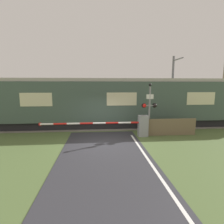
% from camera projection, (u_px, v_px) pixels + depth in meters
% --- Properties ---
extents(ground_plane, '(80.00, 80.00, 0.00)m').
position_uv_depth(ground_plane, '(103.00, 141.00, 10.21)').
color(ground_plane, '#4C6033').
extents(track_bed, '(36.00, 3.20, 0.13)m').
position_uv_depth(track_bed, '(102.00, 126.00, 14.04)').
color(track_bed, slate).
rests_on(track_bed, ground_plane).
extents(train, '(21.51, 2.84, 3.74)m').
position_uv_depth(train, '(119.00, 102.00, 13.87)').
color(train, black).
rests_on(train, ground_plane).
extents(crossing_barrier, '(6.76, 0.44, 1.35)m').
position_uv_depth(crossing_barrier, '(134.00, 125.00, 11.07)').
color(crossing_barrier, gray).
rests_on(crossing_barrier, ground_plane).
extents(signal_post, '(0.99, 0.26, 3.35)m').
position_uv_depth(signal_post, '(150.00, 106.00, 11.11)').
color(signal_post, gray).
rests_on(signal_post, ground_plane).
extents(catenary_pole, '(0.20, 1.90, 5.91)m').
position_uv_depth(catenary_pole, '(172.00, 87.00, 16.51)').
color(catenary_pole, slate).
rests_on(catenary_pole, ground_plane).
extents(roadside_fence, '(3.41, 0.06, 1.10)m').
position_uv_depth(roadside_fence, '(170.00, 127.00, 11.34)').
color(roadside_fence, '#726047').
rests_on(roadside_fence, ground_plane).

